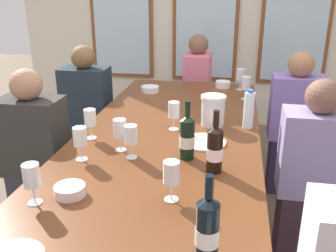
% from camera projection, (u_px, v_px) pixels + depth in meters
% --- Properties ---
extents(ground_plane, '(12.00, 12.00, 0.00)m').
position_uv_depth(ground_plane, '(166.00, 244.00, 2.46)').
color(ground_plane, brown).
extents(dining_table, '(1.06, 2.62, 0.74)m').
position_uv_depth(dining_table, '(166.00, 147.00, 2.22)').
color(dining_table, '#5D3118').
rests_on(dining_table, ground).
extents(white_plate_1, '(0.25, 0.25, 0.01)m').
position_uv_depth(white_plate_1, '(204.00, 142.00, 2.13)').
color(white_plate_1, white).
rests_on(white_plate_1, dining_table).
extents(metal_pitcher, '(0.16, 0.16, 0.19)m').
position_uv_depth(metal_pitcher, '(213.00, 110.00, 2.36)').
color(metal_pitcher, silver).
rests_on(metal_pitcher, dining_table).
extents(wine_bottle_0, '(0.08, 0.08, 0.30)m').
position_uv_depth(wine_bottle_0, '(187.00, 137.00, 1.91)').
color(wine_bottle_0, black).
rests_on(wine_bottle_0, dining_table).
extents(wine_bottle_1, '(0.08, 0.08, 0.30)m').
position_uv_depth(wine_bottle_1, '(215.00, 149.00, 1.78)').
color(wine_bottle_1, black).
rests_on(wine_bottle_1, dining_table).
extents(wine_bottle_2, '(0.08, 0.08, 0.31)m').
position_uv_depth(wine_bottle_2, '(207.00, 229.00, 1.20)').
color(wine_bottle_2, black).
rests_on(wine_bottle_2, dining_table).
extents(tasting_bowl_1, '(0.13, 0.13, 0.05)m').
position_uv_depth(tasting_bowl_1, '(70.00, 191.00, 1.60)').
color(tasting_bowl_1, white).
rests_on(tasting_bowl_1, dining_table).
extents(tasting_bowl_2, '(0.13, 0.13, 0.05)m').
position_uv_depth(tasting_bowl_2, '(223.00, 84.00, 3.23)').
color(tasting_bowl_2, white).
rests_on(tasting_bowl_2, dining_table).
extents(tasting_bowl_3, '(0.14, 0.14, 0.05)m').
position_uv_depth(tasting_bowl_3, '(150.00, 89.00, 3.10)').
color(tasting_bowl_3, white).
rests_on(tasting_bowl_3, dining_table).
extents(water_bottle, '(0.06, 0.06, 0.24)m').
position_uv_depth(water_bottle, '(249.00, 110.00, 2.31)').
color(water_bottle, white).
rests_on(water_bottle, dining_table).
extents(wine_glass_0, '(0.07, 0.07, 0.17)m').
position_uv_depth(wine_glass_0, '(120.00, 129.00, 1.99)').
color(wine_glass_0, white).
rests_on(wine_glass_0, dining_table).
extents(wine_glass_1, '(0.07, 0.07, 0.17)m').
position_uv_depth(wine_glass_1, '(171.00, 175.00, 1.54)').
color(wine_glass_1, white).
rests_on(wine_glass_1, dining_table).
extents(wine_glass_2, '(0.07, 0.07, 0.17)m').
position_uv_depth(wine_glass_2, '(174.00, 110.00, 2.28)').
color(wine_glass_2, white).
rests_on(wine_glass_2, dining_table).
extents(wine_glass_3, '(0.07, 0.07, 0.17)m').
position_uv_depth(wine_glass_3, '(90.00, 118.00, 2.15)').
color(wine_glass_3, white).
rests_on(wine_glass_3, dining_table).
extents(wine_glass_4, '(0.07, 0.07, 0.17)m').
position_uv_depth(wine_glass_4, '(246.00, 84.00, 2.87)').
color(wine_glass_4, white).
rests_on(wine_glass_4, dining_table).
extents(wine_glass_5, '(0.07, 0.07, 0.17)m').
position_uv_depth(wine_glass_5, '(31.00, 176.00, 1.51)').
color(wine_glass_5, white).
rests_on(wine_glass_5, dining_table).
extents(wine_glass_6, '(0.07, 0.07, 0.17)m').
position_uv_depth(wine_glass_6, '(80.00, 137.00, 1.89)').
color(wine_glass_6, white).
rests_on(wine_glass_6, dining_table).
extents(wine_glass_7, '(0.07, 0.07, 0.17)m').
position_uv_depth(wine_glass_7, '(241.00, 75.00, 3.12)').
color(wine_glass_7, white).
rests_on(wine_glass_7, dining_table).
extents(wine_glass_8, '(0.07, 0.07, 0.17)m').
position_uv_depth(wine_glass_8, '(131.00, 136.00, 1.91)').
color(wine_glass_8, white).
rests_on(wine_glass_8, dining_table).
extents(seated_person_0, '(0.38, 0.24, 1.11)m').
position_uv_depth(seated_person_0, '(88.00, 116.00, 3.20)').
color(seated_person_0, '#31232E').
rests_on(seated_person_0, ground).
extents(seated_person_1, '(0.38, 0.24, 1.11)m').
position_uv_depth(seated_person_1, '(293.00, 128.00, 2.94)').
color(seated_person_1, '#2C2240').
rests_on(seated_person_1, ground).
extents(seated_person_2, '(0.38, 0.24, 1.11)m').
position_uv_depth(seated_person_2, '(36.00, 160.00, 2.41)').
color(seated_person_2, '#2E2E3B').
rests_on(seated_person_2, ground).
extents(seated_person_3, '(0.38, 0.24, 1.11)m').
position_uv_depth(seated_person_3, '(311.00, 180.00, 2.18)').
color(seated_person_3, '#34222B').
rests_on(seated_person_3, ground).
extents(seated_person_6, '(0.24, 0.38, 1.11)m').
position_uv_depth(seated_person_6, '(197.00, 94.00, 3.80)').
color(seated_person_6, '#2E253D').
rests_on(seated_person_6, ground).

